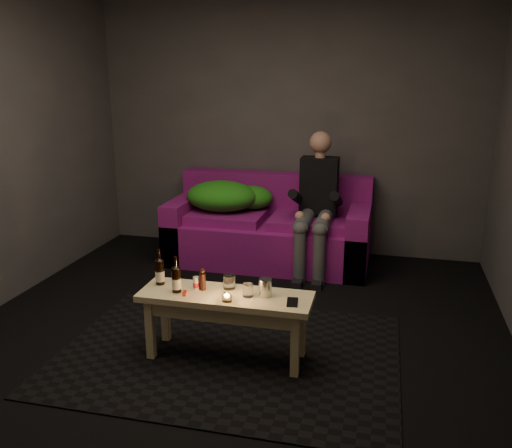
{
  "coord_description": "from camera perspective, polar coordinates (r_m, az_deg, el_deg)",
  "views": [
    {
      "loc": [
        1.05,
        -3.31,
        1.88
      ],
      "look_at": [
        -0.01,
        0.95,
        0.63
      ],
      "focal_mm": 38.0,
      "sensor_mm": 36.0,
      "label": 1
    }
  ],
  "objects": [
    {
      "name": "person",
      "position": [
        5.15,
        6.39,
        2.42
      ],
      "size": [
        0.36,
        0.82,
        1.32
      ],
      "color": "black",
      "rests_on": "sofa"
    },
    {
      "name": "red_lighter",
      "position": [
        3.59,
        -7.53,
        -7.23
      ],
      "size": [
        0.04,
        0.08,
        0.01
      ],
      "primitive_type": "cube",
      "rotation": [
        0.0,
        0.0,
        0.27
      ],
      "color": "red",
      "rests_on": "coffee_table"
    },
    {
      "name": "room",
      "position": [
        3.92,
        -1.53,
        12.49
      ],
      "size": [
        4.5,
        4.5,
        4.5
      ],
      "color": "silver",
      "rests_on": "ground"
    },
    {
      "name": "pepper_mill",
      "position": [
        3.63,
        -5.66,
        -6.06
      ],
      "size": [
        0.05,
        0.05,
        0.11
      ],
      "primitive_type": "cylinder",
      "rotation": [
        0.0,
        0.0,
        0.3
      ],
      "color": "black",
      "rests_on": "coffee_table"
    },
    {
      "name": "coffee_table",
      "position": [
        3.61,
        -3.21,
        -8.55
      ],
      "size": [
        1.14,
        0.37,
        0.47
      ],
      "rotation": [
        0.0,
        0.0,
        0.01
      ],
      "color": "#EFCC8C",
      "rests_on": "rug"
    },
    {
      "name": "salt_shaker",
      "position": [
        3.65,
        -6.31,
        -6.19
      ],
      "size": [
        0.05,
        0.05,
        0.09
      ],
      "primitive_type": "cylinder",
      "rotation": [
        0.0,
        0.0,
        -0.15
      ],
      "color": "silver",
      "rests_on": "coffee_table"
    },
    {
      "name": "beer_bottle_b",
      "position": [
        3.61,
        -8.39,
        -5.74
      ],
      "size": [
        0.06,
        0.06,
        0.25
      ],
      "color": "black",
      "rests_on": "coffee_table"
    },
    {
      "name": "tumbler_front",
      "position": [
        3.52,
        -0.85,
        -6.97
      ],
      "size": [
        0.09,
        0.09,
        0.09
      ],
      "primitive_type": "cylinder",
      "rotation": [
        0.0,
        0.0,
        0.37
      ],
      "color": "white",
      "rests_on": "coffee_table"
    },
    {
      "name": "floor",
      "position": [
        3.94,
        -3.21,
        -12.54
      ],
      "size": [
        4.5,
        4.5,
        0.0
      ],
      "primitive_type": "plane",
      "color": "black",
      "rests_on": "ground"
    },
    {
      "name": "green_blanket",
      "position": [
        5.49,
        -3.06,
        2.9
      ],
      "size": [
        0.87,
        0.59,
        0.3
      ],
      "color": "#29921A",
      "rests_on": "sofa"
    },
    {
      "name": "rug",
      "position": [
        3.83,
        -2.89,
        -13.41
      ],
      "size": [
        2.3,
        1.68,
        0.01
      ],
      "primitive_type": "cube",
      "rotation": [
        0.0,
        0.0,
        0.01
      ],
      "color": "black",
      "rests_on": "floor"
    },
    {
      "name": "beer_bottle_a",
      "position": [
        3.75,
        -10.1,
        -4.93
      ],
      "size": [
        0.06,
        0.06,
        0.25
      ],
      "color": "black",
      "rests_on": "coffee_table"
    },
    {
      "name": "smartphone",
      "position": [
        3.45,
        3.85,
        -8.21
      ],
      "size": [
        0.09,
        0.15,
        0.01
      ],
      "primitive_type": "cube",
      "rotation": [
        0.0,
        0.0,
        0.14
      ],
      "color": "black",
      "rests_on": "coffee_table"
    },
    {
      "name": "steel_cup",
      "position": [
        3.52,
        0.99,
        -6.7
      ],
      "size": [
        0.11,
        0.11,
        0.12
      ],
      "primitive_type": "cylinder",
      "rotation": [
        0.0,
        0.0,
        -0.39
      ],
      "color": "#B2B5B9",
      "rests_on": "coffee_table"
    },
    {
      "name": "tumbler_back",
      "position": [
        3.64,
        -2.84,
        -6.12
      ],
      "size": [
        0.1,
        0.1,
        0.09
      ],
      "primitive_type": "cylinder",
      "rotation": [
        0.0,
        0.0,
        -0.42
      ],
      "color": "white",
      "rests_on": "coffee_table"
    },
    {
      "name": "tealight",
      "position": [
        3.46,
        -3.08,
        -7.73
      ],
      "size": [
        0.07,
        0.07,
        0.05
      ],
      "color": "white",
      "rests_on": "coffee_table"
    },
    {
      "name": "sofa",
      "position": [
        5.48,
        1.44,
        -0.73
      ],
      "size": [
        1.98,
        0.89,
        0.85
      ],
      "color": "#821173",
      "rests_on": "floor"
    }
  ]
}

